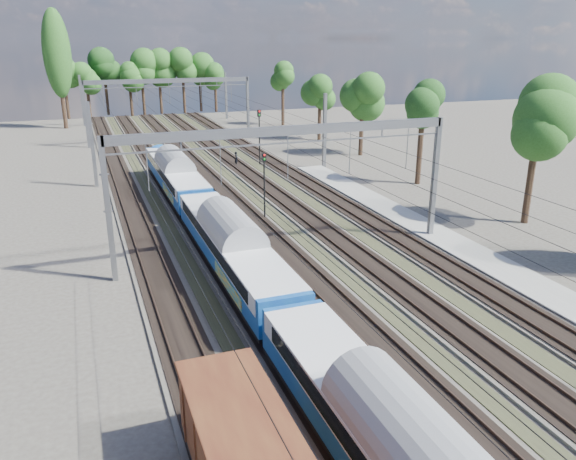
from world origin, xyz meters
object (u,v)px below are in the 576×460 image
object	(u,v)px
signal_near	(264,178)
signal_far	(259,130)
emu_train	(233,242)
worker	(236,159)

from	to	relation	value
signal_near	signal_far	xyz separation A→B (m)	(6.14, 20.58, 0.56)
emu_train	signal_near	size ratio (longest dim) A/B	11.05
worker	signal_near	world-z (taller)	signal_near
worker	signal_far	size ratio (longest dim) A/B	0.26
emu_train	worker	bearing A→B (deg)	74.31
emu_train	worker	xyz separation A→B (m)	(9.02, 32.11, -1.67)
signal_near	signal_far	world-z (taller)	signal_far
signal_far	emu_train	bearing A→B (deg)	-123.66
signal_near	worker	bearing A→B (deg)	79.88
emu_train	signal_far	distance (m)	33.85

